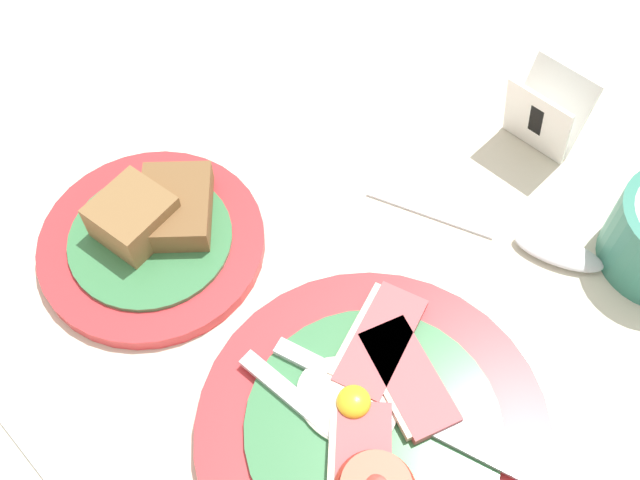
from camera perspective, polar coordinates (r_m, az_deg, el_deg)
The scene contains 6 objects.
ground_plane at distance 0.54m, azimuth 0.87°, elevation -9.24°, with size 3.00×3.00×0.00m, color beige.
breakfast_plate at distance 0.52m, azimuth 4.04°, elevation -14.19°, with size 0.24×0.24×0.04m.
bread_plate at distance 0.59m, azimuth -12.76°, elevation 0.32°, with size 0.18×0.18×0.05m.
number_card at distance 0.65m, azimuth 16.74°, elevation 9.16°, with size 0.07×0.05×0.07m.
teaspoon_by_saucer at distance 0.61m, azimuth 15.29°, elevation -0.05°, with size 0.19×0.06×0.01m.
fork_on_cloth at distance 0.57m, azimuth -23.09°, elevation -11.75°, with size 0.18×0.05×0.01m.
Camera 1 is at (0.12, -0.18, 0.50)m, focal length 42.00 mm.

